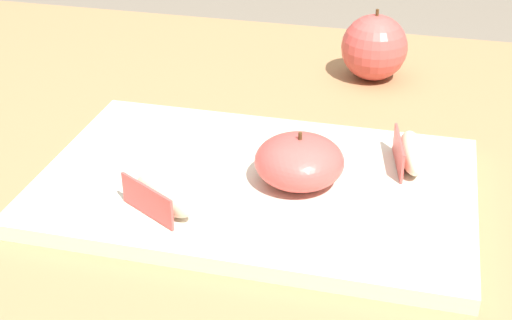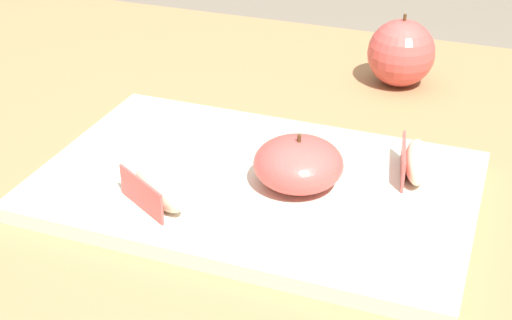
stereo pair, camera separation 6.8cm
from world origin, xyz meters
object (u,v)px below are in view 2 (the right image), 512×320
object	(u,v)px
apple_half_skin_up	(298,164)
apple_wedge_right	(153,189)
whole_apple_pink_lady	(401,53)
cutting_board	(256,185)
apple_wedge_back	(416,162)

from	to	relation	value
apple_half_skin_up	apple_wedge_right	world-z (taller)	apple_half_skin_up
apple_wedge_right	whole_apple_pink_lady	bearing A→B (deg)	68.52
apple_half_skin_up	cutting_board	bearing A→B (deg)	-176.60
apple_wedge_back	whole_apple_pink_lady	world-z (taller)	whole_apple_pink_lady
cutting_board	whole_apple_pink_lady	size ratio (longest dim) A/B	4.45
apple_wedge_back	whole_apple_pink_lady	xyz separation A→B (m)	(-0.06, 0.25, 0.01)
apple_wedge_back	whole_apple_pink_lady	distance (m)	0.25
apple_wedge_back	cutting_board	bearing A→B (deg)	-157.71
apple_half_skin_up	apple_wedge_back	size ratio (longest dim) A/B	1.13
cutting_board	whole_apple_pink_lady	world-z (taller)	whole_apple_pink_lady
apple_wedge_back	apple_wedge_right	world-z (taller)	same
apple_wedge_back	apple_wedge_right	distance (m)	0.25
cutting_board	apple_wedge_right	distance (m)	0.11
cutting_board	whole_apple_pink_lady	bearing A→B (deg)	75.49
apple_half_skin_up	whole_apple_pink_lady	size ratio (longest dim) A/B	0.91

